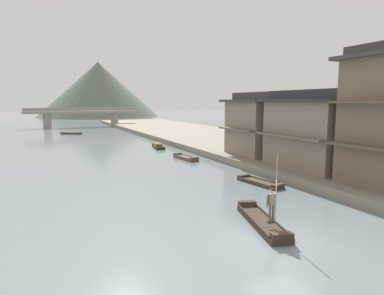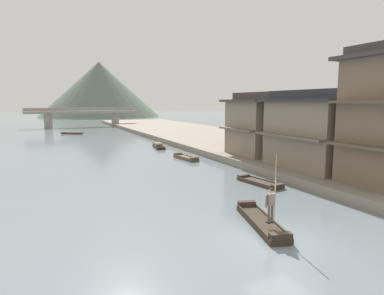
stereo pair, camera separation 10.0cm
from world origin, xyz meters
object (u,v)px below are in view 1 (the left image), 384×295
Objects in this scene: boatman_person at (272,201)px; boat_moored_second at (186,158)px; boat_moored_nearest at (71,133)px; house_waterfront_tall at (263,124)px; boat_moored_far at (158,146)px; house_waterfront_second at (312,130)px; stone_bridge at (82,114)px; boat_foreground_poled at (262,222)px; boat_moored_third at (260,182)px.

boat_moored_second is (4.38, 19.32, -1.37)m from boatman_person.
house_waterfront_tall is at bearing -67.76° from boat_moored_nearest.
house_waterfront_tall is at bearing -63.26° from boat_moored_far.
stone_bridge is at bearing 99.43° from house_waterfront_second.
house_waterfront_second is 7.30m from house_waterfront_tall.
boat_moored_far is 0.16× the size of stone_bridge.
boat_moored_nearest is 46.60m from house_waterfront_second.
boat_moored_second is at bearing -75.96° from boat_moored_nearest.
stone_bridge is (-0.14, 69.26, 2.76)m from boat_foreground_poled.
boat_moored_third is at bearing -127.93° from house_waterfront_tall.
boat_moored_second is at bearing 118.73° from house_waterfront_second.
house_waterfront_second is at bearing 35.42° from boat_foreground_poled.
boat_moored_far is at bearing 105.98° from house_waterfront_second.
boat_moored_far is 0.59× the size of house_waterfront_tall.
boatman_person is 28.95m from boat_moored_far.
boat_foreground_poled is 1.59× the size of boatman_person.
house_waterfront_second reaches higher than boat_moored_nearest.
house_waterfront_second is at bearing -74.02° from boat_moored_far.
house_waterfront_tall reaches higher than stone_bridge.
boat_foreground_poled is 0.70× the size of house_waterfront_tall.
boatman_person is 19.85m from boat_moored_second.
boatman_person is 0.82× the size of boat_moored_nearest.
boat_moored_far is at bearing 81.01° from boat_foreground_poled.
house_waterfront_tall is at bearing 53.00° from boat_foreground_poled.
boat_moored_nearest is 0.15× the size of stone_bridge.
boat_moored_second is 0.91× the size of boat_moored_far.
boat_moored_far is at bearing -70.35° from boat_moored_nearest.
boat_foreground_poled is at bearing -144.58° from house_waterfront_second.
stone_bridge reaches higher than boat_foreground_poled.
house_waterfront_tall is (10.92, 14.49, 3.50)m from boat_foreground_poled.
boat_moored_second is at bearing -85.24° from stone_bridge.
boatman_person is at bearing -102.77° from boat_moored_second.
boat_moored_third is at bearing 56.53° from boatman_person.
house_waterfront_second is at bearing 38.34° from boatman_person.
boatman_person is at bearing -123.47° from boat_moored_third.
house_waterfront_second is 1.13× the size of house_waterfront_tall.
boat_foreground_poled is 1.72m from boatman_person.
stone_bridge reaches higher than boat_moored_far.
boat_moored_second is at bearing 150.87° from house_waterfront_tall.
boatman_person is 0.78× the size of boat_moored_third.
boat_moored_far is 21.38m from house_waterfront_second.
stone_bridge is at bearing 101.42° from house_waterfront_tall.
boat_moored_third reaches higher than boat_moored_nearest.
boat_moored_nearest is 34.16m from boat_moored_second.
boat_foreground_poled is 8.11m from boat_moored_third.
boat_moored_third is (0.65, -11.72, -0.03)m from boat_moored_second.
boatman_person is 70.30m from stone_bridge.
boat_moored_nearest is 0.48× the size of house_waterfront_second.
house_waterfront_second is 0.31× the size of stone_bridge.
boat_moored_far is 0.52× the size of house_waterfront_second.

